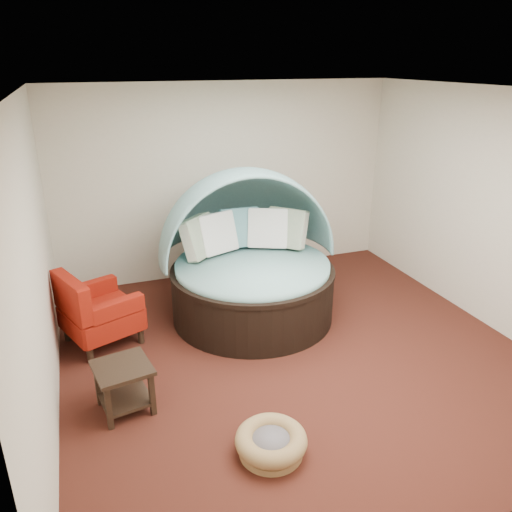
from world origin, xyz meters
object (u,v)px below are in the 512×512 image
object	(u,v)px
canopy_daybed	(249,250)
red_armchair	(96,311)
pet_basket	(271,442)
side_table	(124,381)

from	to	relation	value
canopy_daybed	red_armchair	size ratio (longest dim) A/B	2.25
pet_basket	side_table	bearing A→B (deg)	137.09
canopy_daybed	pet_basket	xyz separation A→B (m)	(-0.67, -2.43, -0.75)
pet_basket	red_armchair	bearing A→B (deg)	118.17
red_armchair	side_table	bearing A→B (deg)	-104.68
pet_basket	side_table	xyz separation A→B (m)	(-1.07, 1.00, 0.20)
canopy_daybed	red_armchair	world-z (taller)	canopy_daybed
canopy_daybed	red_armchair	xyz separation A→B (m)	(-1.89, -0.14, -0.45)
red_armchair	side_table	world-z (taller)	red_armchair
canopy_daybed	pet_basket	world-z (taller)	canopy_daybed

